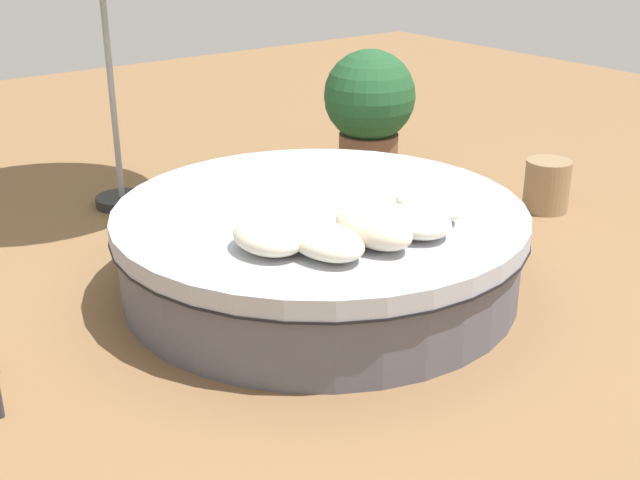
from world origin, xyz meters
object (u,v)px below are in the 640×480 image
at_px(throw_pillow_1, 325,241).
at_px(throw_pillow_2, 373,228).
at_px(side_table, 547,185).
at_px(throw_pillow_3, 416,222).
at_px(round_bed, 320,247).
at_px(throw_pillow_0, 269,237).
at_px(planter, 369,108).
at_px(throw_pillow_4, 427,206).

xyz_separation_m(throw_pillow_1, throw_pillow_2, (0.05, 0.30, 0.02)).
height_order(throw_pillow_1, side_table, throw_pillow_1).
bearing_deg(side_table, throw_pillow_3, -71.30).
relative_size(round_bed, side_table, 6.28).
bearing_deg(throw_pillow_2, round_bed, 169.28).
height_order(throw_pillow_0, planter, planter).
bearing_deg(throw_pillow_1, throw_pillow_4, 95.02).
relative_size(throw_pillow_1, throw_pillow_4, 1.10).
relative_size(throw_pillow_0, side_table, 1.12).
distance_m(throw_pillow_0, throw_pillow_3, 0.88).
relative_size(throw_pillow_3, throw_pillow_4, 0.93).
height_order(round_bed, planter, planter).
distance_m(round_bed, throw_pillow_4, 0.77).
bearing_deg(round_bed, throw_pillow_0, -59.48).
height_order(throw_pillow_1, throw_pillow_2, throw_pillow_2).
xyz_separation_m(throw_pillow_2, throw_pillow_4, (-0.13, 0.55, -0.02)).
relative_size(throw_pillow_1, side_table, 1.28).
xyz_separation_m(throw_pillow_4, planter, (-2.03, 1.26, 0.04)).
xyz_separation_m(throw_pillow_1, side_table, (-0.65, 2.79, -0.44)).
xyz_separation_m(planter, side_table, (1.45, 0.68, -0.46)).
distance_m(throw_pillow_3, side_table, 2.36).
distance_m(throw_pillow_0, throw_pillow_2, 0.59).
distance_m(throw_pillow_2, throw_pillow_4, 0.56).
relative_size(throw_pillow_4, planter, 0.41).
xyz_separation_m(round_bed, throw_pillow_4, (0.54, 0.42, 0.35)).
bearing_deg(planter, side_table, 25.16).
bearing_deg(side_table, throw_pillow_1, -76.83).
relative_size(throw_pillow_0, throw_pillow_4, 0.96).
xyz_separation_m(round_bed, throw_pillow_3, (0.70, 0.17, 0.36)).
xyz_separation_m(throw_pillow_1, planter, (-2.11, 2.11, 0.03)).
distance_m(throw_pillow_0, side_table, 3.07).
bearing_deg(planter, throw_pillow_1, -45.05).
bearing_deg(throw_pillow_2, throw_pillow_3, 83.01).
bearing_deg(side_table, throw_pillow_2, -74.17).
height_order(round_bed, throw_pillow_2, throw_pillow_2).
bearing_deg(throw_pillow_2, side_table, 105.83).
bearing_deg(throw_pillow_3, round_bed, -166.34).
distance_m(throw_pillow_1, planter, 2.98).
bearing_deg(throw_pillow_2, throw_pillow_1, -99.71).
height_order(round_bed, throw_pillow_3, throw_pillow_3).
xyz_separation_m(throw_pillow_0, throw_pillow_4, (0.16, 1.07, -0.01)).
bearing_deg(side_table, throw_pillow_4, -73.41).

